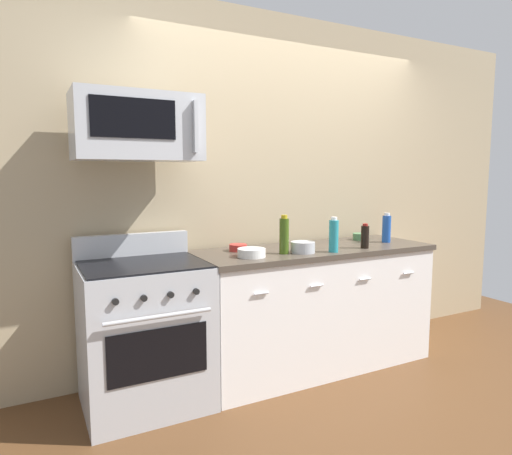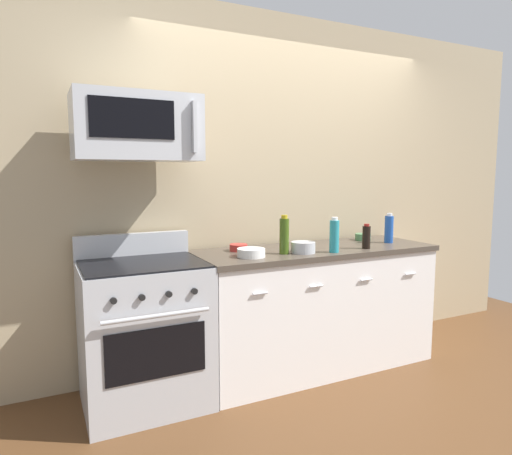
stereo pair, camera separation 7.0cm
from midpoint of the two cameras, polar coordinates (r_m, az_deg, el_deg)
ground_plane at (r=3.66m, az=8.01°, el=-16.92°), size 5.91×5.91×0.00m
back_wall at (r=3.70m, az=4.79°, el=4.94°), size 4.93×0.10×2.70m
counter_unit at (r=3.50m, az=8.14°, el=-10.01°), size 1.84×0.66×0.92m
range_oven at (r=3.01m, az=-13.34°, el=-12.81°), size 0.76×0.69×1.07m
microwave at (r=2.89m, az=-14.24°, el=12.18°), size 0.74×0.44×0.40m
bottle_soda_blue at (r=3.76m, az=17.05°, el=-0.15°), size 0.07×0.07×0.24m
bottle_olive_oil at (r=3.10m, az=4.26°, el=-1.02°), size 0.07×0.07×0.27m
bottle_soy_sauce_dark at (r=3.42m, az=14.41°, el=-1.16°), size 0.06×0.06×0.18m
bottle_dish_soap at (r=3.20m, az=10.48°, el=-1.04°), size 0.07×0.07×0.25m
bowl_white_ceramic at (r=2.99m, az=0.05°, el=-3.18°), size 0.19×0.19×0.06m
bowl_green_glaze at (r=3.86m, az=13.93°, el=-1.15°), size 0.13×0.13×0.05m
bowl_steel_prep at (r=3.16m, az=6.63°, el=-2.48°), size 0.17×0.17×0.08m
bowl_red_small at (r=3.23m, az=-1.62°, el=-2.53°), size 0.13×0.13×0.05m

